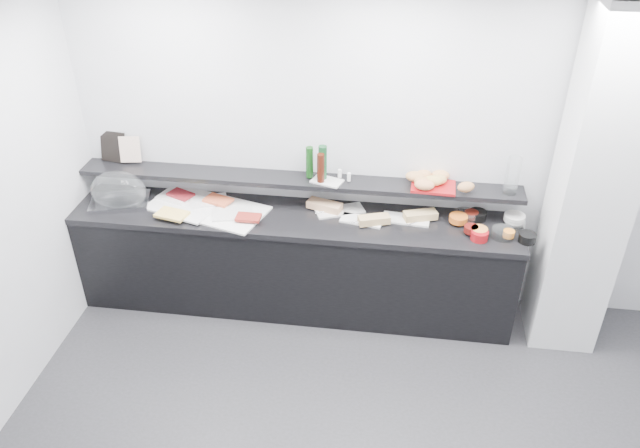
# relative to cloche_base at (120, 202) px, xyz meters

# --- Properties ---
(back_wall) EXTENTS (5.00, 0.02, 2.70)m
(back_wall) POSITION_rel_cloche_base_xyz_m (2.16, 0.31, 0.43)
(back_wall) COLOR silver
(back_wall) RESTS_ON ground
(ceiling) EXTENTS (5.00, 5.00, 0.00)m
(ceiling) POSITION_rel_cloche_base_xyz_m (2.16, -1.69, 1.78)
(ceiling) COLOR white
(ceiling) RESTS_ON back_wall
(column) EXTENTS (0.50, 0.50, 2.70)m
(column) POSITION_rel_cloche_base_xyz_m (3.66, -0.04, 0.43)
(column) COLOR silver
(column) RESTS_ON ground
(buffet_cabinet) EXTENTS (3.60, 0.60, 0.85)m
(buffet_cabinet) POSITION_rel_cloche_base_xyz_m (1.46, 0.01, -0.50)
(buffet_cabinet) COLOR black
(buffet_cabinet) RESTS_ON ground
(counter_top) EXTENTS (3.62, 0.62, 0.05)m
(counter_top) POSITION_rel_cloche_base_xyz_m (1.46, 0.01, -0.05)
(counter_top) COLOR black
(counter_top) RESTS_ON buffet_cabinet
(wall_shelf) EXTENTS (3.60, 0.25, 0.04)m
(wall_shelf) POSITION_rel_cloche_base_xyz_m (1.46, 0.19, 0.21)
(wall_shelf) COLOR black
(wall_shelf) RESTS_ON back_wall
(cloche_base) EXTENTS (0.54, 0.42, 0.04)m
(cloche_base) POSITION_rel_cloche_base_xyz_m (0.00, 0.00, 0.00)
(cloche_base) COLOR #B1B2B8
(cloche_base) RESTS_ON counter_top
(cloche_dome) EXTENTS (0.47, 0.32, 0.34)m
(cloche_dome) POSITION_rel_cloche_base_xyz_m (0.01, -0.00, 0.11)
(cloche_dome) COLOR silver
(cloche_dome) RESTS_ON cloche_base
(linen_runner) EXTENTS (1.06, 0.72, 0.01)m
(linen_runner) POSITION_rel_cloche_base_xyz_m (0.74, 0.02, -0.01)
(linen_runner) COLOR white
(linen_runner) RESTS_ON counter_top
(platter_meat_a) EXTENTS (0.32, 0.26, 0.01)m
(platter_meat_a) POSITION_rel_cloche_base_xyz_m (0.42, 0.14, 0.00)
(platter_meat_a) COLOR white
(platter_meat_a) RESTS_ON linen_runner
(food_meat_a) EXTENTS (0.24, 0.21, 0.02)m
(food_meat_a) POSITION_rel_cloche_base_xyz_m (0.47, 0.15, 0.02)
(food_meat_a) COLOR maroon
(food_meat_a) RESTS_ON platter_meat_a
(platter_salmon) EXTENTS (0.35, 0.29, 0.01)m
(platter_salmon) POSITION_rel_cloche_base_xyz_m (0.73, 0.11, 0.00)
(platter_salmon) COLOR white
(platter_salmon) RESTS_ON linen_runner
(food_salmon) EXTENTS (0.26, 0.21, 0.02)m
(food_salmon) POSITION_rel_cloche_base_xyz_m (0.81, 0.10, 0.02)
(food_salmon) COLOR #E4562E
(food_salmon) RESTS_ON platter_salmon
(platter_cheese) EXTENTS (0.31, 0.25, 0.01)m
(platter_cheese) POSITION_rel_cloche_base_xyz_m (0.64, -0.13, 0.00)
(platter_cheese) COLOR white
(platter_cheese) RESTS_ON linen_runner
(food_cheese) EXTENTS (0.28, 0.21, 0.02)m
(food_cheese) POSITION_rel_cloche_base_xyz_m (0.51, -0.16, 0.02)
(food_cheese) COLOR #FDD062
(food_cheese) RESTS_ON platter_cheese
(platter_meat_b) EXTENTS (0.36, 0.28, 0.01)m
(platter_meat_b) POSITION_rel_cloche_base_xyz_m (0.97, -0.06, 0.00)
(platter_meat_b) COLOR silver
(platter_meat_b) RESTS_ON linen_runner
(food_meat_b) EXTENTS (0.20, 0.13, 0.02)m
(food_meat_b) POSITION_rel_cloche_base_xyz_m (1.12, -0.13, 0.02)
(food_meat_b) COLOR maroon
(food_meat_b) RESTS_ON platter_meat_b
(sandwich_plate_left) EXTENTS (0.43, 0.31, 0.01)m
(sandwich_plate_left) POSITION_rel_cloche_base_xyz_m (1.82, 0.13, -0.01)
(sandwich_plate_left) COLOR silver
(sandwich_plate_left) RESTS_ON counter_top
(sandwich_food_left) EXTENTS (0.30, 0.19, 0.06)m
(sandwich_food_left) POSITION_rel_cloche_base_xyz_m (1.69, 0.13, 0.02)
(sandwich_food_left) COLOR tan
(sandwich_food_left) RESTS_ON sandwich_plate_left
(tongs_left) EXTENTS (0.14, 0.09, 0.01)m
(tongs_left) POSITION_rel_cloche_base_xyz_m (1.70, 0.08, -0.00)
(tongs_left) COLOR #AFB2B6
(tongs_left) RESTS_ON sandwich_plate_left
(sandwich_plate_mid) EXTENTS (0.35, 0.20, 0.01)m
(sandwich_plate_mid) POSITION_rel_cloche_base_xyz_m (2.01, 0.00, -0.01)
(sandwich_plate_mid) COLOR white
(sandwich_plate_mid) RESTS_ON counter_top
(sandwich_food_mid) EXTENTS (0.26, 0.17, 0.06)m
(sandwich_food_mid) POSITION_rel_cloche_base_xyz_m (2.11, -0.03, 0.02)
(sandwich_food_mid) COLOR tan
(sandwich_food_mid) RESTS_ON sandwich_plate_mid
(tongs_mid) EXTENTS (0.16, 0.02, 0.01)m
(tongs_mid) POSITION_rel_cloche_base_xyz_m (1.99, -0.05, -0.00)
(tongs_mid) COLOR silver
(tongs_mid) RESTS_ON sandwich_plate_mid
(sandwich_plate_right) EXTENTS (0.38, 0.19, 0.01)m
(sandwich_plate_right) POSITION_rel_cloche_base_xyz_m (2.35, 0.07, -0.01)
(sandwich_plate_right) COLOR silver
(sandwich_plate_right) RESTS_ON counter_top
(sandwich_food_right) EXTENTS (0.28, 0.18, 0.06)m
(sandwich_food_right) POSITION_rel_cloche_base_xyz_m (2.47, 0.08, 0.02)
(sandwich_food_right) COLOR tan
(sandwich_food_right) RESTS_ON sandwich_plate_right
(tongs_right) EXTENTS (0.14, 0.10, 0.01)m
(tongs_right) POSITION_rel_cloche_base_xyz_m (2.44, 0.02, -0.00)
(tongs_right) COLOR #B6B8BD
(tongs_right) RESTS_ON sandwich_plate_right
(bowl_glass_fruit) EXTENTS (0.22, 0.22, 0.07)m
(bowl_glass_fruit) POSITION_rel_cloche_base_xyz_m (2.82, 0.13, 0.02)
(bowl_glass_fruit) COLOR white
(bowl_glass_fruit) RESTS_ON counter_top
(fill_glass_fruit) EXTENTS (0.18, 0.18, 0.05)m
(fill_glass_fruit) POSITION_rel_cloche_base_xyz_m (2.76, 0.07, 0.03)
(fill_glass_fruit) COLOR #CB5E1B
(fill_glass_fruit) RESTS_ON bowl_glass_fruit
(bowl_black_jam) EXTENTS (0.17, 0.17, 0.07)m
(bowl_black_jam) POSITION_rel_cloche_base_xyz_m (2.92, 0.16, 0.02)
(bowl_black_jam) COLOR black
(bowl_black_jam) RESTS_ON counter_top
(fill_black_jam) EXTENTS (0.12, 0.12, 0.05)m
(fill_black_jam) POSITION_rel_cloche_base_xyz_m (2.87, 0.15, 0.03)
(fill_black_jam) COLOR #5A150C
(fill_black_jam) RESTS_ON bowl_black_jam
(bowl_glass_cream) EXTENTS (0.20, 0.20, 0.07)m
(bowl_glass_cream) POSITION_rel_cloche_base_xyz_m (3.20, 0.08, 0.02)
(bowl_glass_cream) COLOR white
(bowl_glass_cream) RESTS_ON counter_top
(fill_glass_cream) EXTENTS (0.22, 0.22, 0.05)m
(fill_glass_cream) POSITION_rel_cloche_base_xyz_m (3.20, 0.14, 0.03)
(fill_glass_cream) COLOR white
(fill_glass_cream) RESTS_ON bowl_glass_cream
(bowl_red_jam) EXTENTS (0.15, 0.15, 0.07)m
(bowl_red_jam) POSITION_rel_cloche_base_xyz_m (2.91, -0.13, 0.02)
(bowl_red_jam) COLOR maroon
(bowl_red_jam) RESTS_ON counter_top
(fill_red_jam) EXTENTS (0.12, 0.12, 0.05)m
(fill_red_jam) POSITION_rel_cloche_base_xyz_m (2.85, -0.07, 0.03)
(fill_red_jam) COLOR #530F0B
(fill_red_jam) RESTS_ON bowl_red_jam
(bowl_glass_salmon) EXTENTS (0.21, 0.21, 0.07)m
(bowl_glass_salmon) POSITION_rel_cloche_base_xyz_m (3.09, -0.08, 0.02)
(bowl_glass_salmon) COLOR silver
(bowl_glass_salmon) RESTS_ON counter_top
(fill_glass_salmon) EXTENTS (0.16, 0.16, 0.05)m
(fill_glass_salmon) POSITION_rel_cloche_base_xyz_m (2.91, -0.09, 0.03)
(fill_glass_salmon) COLOR orange
(fill_glass_salmon) RESTS_ON bowl_glass_salmon
(bowl_black_fruit) EXTENTS (0.16, 0.16, 0.07)m
(bowl_black_fruit) POSITION_rel_cloche_base_xyz_m (3.26, -0.11, 0.02)
(bowl_black_fruit) COLOR black
(bowl_black_fruit) RESTS_ON counter_top
(fill_black_fruit) EXTENTS (0.09, 0.09, 0.05)m
(fill_black_fruit) POSITION_rel_cloche_base_xyz_m (3.13, -0.10, 0.03)
(fill_black_fruit) COLOR orange
(fill_black_fruit) RESTS_ON bowl_black_fruit
(framed_print) EXTENTS (0.23, 0.11, 0.26)m
(framed_print) POSITION_rel_cloche_base_xyz_m (-0.12, 0.28, 0.36)
(framed_print) COLOR black
(framed_print) RESTS_ON wall_shelf
(print_art) EXTENTS (0.18, 0.08, 0.22)m
(print_art) POSITION_rel_cloche_base_xyz_m (0.04, 0.25, 0.36)
(print_art) COLOR #D4A899
(print_art) RESTS_ON framed_print
(condiment_tray) EXTENTS (0.28, 0.22, 0.01)m
(condiment_tray) POSITION_rel_cloche_base_xyz_m (1.71, 0.16, 0.24)
(condiment_tray) COLOR silver
(condiment_tray) RESTS_ON wall_shelf
(bottle_green_a) EXTENTS (0.06, 0.06, 0.26)m
(bottle_green_a) POSITION_rel_cloche_base_xyz_m (1.56, 0.20, 0.37)
(bottle_green_a) COLOR #103C11
(bottle_green_a) RESTS_ON condiment_tray
(bottle_brown) EXTENTS (0.08, 0.08, 0.24)m
(bottle_brown) POSITION_rel_cloche_base_xyz_m (1.66, 0.13, 0.36)
(bottle_brown) COLOR #38130A
(bottle_brown) RESTS_ON condiment_tray
(bottle_green_b) EXTENTS (0.07, 0.07, 0.28)m
(bottle_green_b) POSITION_rel_cloche_base_xyz_m (1.67, 0.19, 0.38)
(bottle_green_b) COLOR #103D1D
(bottle_green_b) RESTS_ON condiment_tray
(bottle_hot) EXTENTS (0.05, 0.05, 0.18)m
(bottle_hot) POSITION_rel_cloche_base_xyz_m (1.66, 0.13, 0.33)
(bottle_hot) COLOR #BB0D0F
(bottle_hot) RESTS_ON condiment_tray
(shaker_salt) EXTENTS (0.04, 0.04, 0.07)m
(shaker_salt) POSITION_rel_cloche_base_xyz_m (1.80, 0.22, 0.28)
(shaker_salt) COLOR white
(shaker_salt) RESTS_ON condiment_tray
(shaker_pepper) EXTENTS (0.04, 0.04, 0.07)m
(shaker_pepper) POSITION_rel_cloche_base_xyz_m (1.88, 0.18, 0.28)
(shaker_pepper) COLOR white
(shaker_pepper) RESTS_ON condiment_tray
(bread_tray) EXTENTS (0.35, 0.25, 0.02)m
(bread_tray) POSITION_rel_cloche_base_xyz_m (2.55, 0.18, 0.24)
(bread_tray) COLOR #A11115
(bread_tray) RESTS_ON wall_shelf
(bread_roll_nw) EXTENTS (0.17, 0.11, 0.08)m
(bread_roll_nw) POSITION_rel_cloche_base_xyz_m (2.40, 0.23, 0.29)
(bread_roll_nw) COLOR #C5854B
(bread_roll_nw) RESTS_ON bread_tray
(bread_roll_n) EXTENTS (0.16, 0.13, 0.08)m
(bread_roll_n) POSITION_rel_cloche_base_xyz_m (2.46, 0.26, 0.29)
(bread_roll_n) COLOR tan
(bread_roll_n) RESTS_ON bread_tray
(bread_roll_ne) EXTENTS (0.14, 0.09, 0.08)m
(bread_roll_ne) POSITION_rel_cloche_base_xyz_m (2.60, 0.28, 0.29)
(bread_roll_ne) COLOR tan
(bread_roll_ne) RESTS_ON bread_tray
(bread_roll_sw) EXTENTS (0.12, 0.08, 0.08)m
(bread_roll_sw) POSITION_rel_cloche_base_xyz_m (2.45, 0.15, 0.29)
(bread_roll_sw) COLOR #B57D45
(bread_roll_sw) RESTS_ON bread_tray
(bread_roll_s) EXTENTS (0.16, 0.10, 0.08)m
(bread_roll_s) POSITION_rel_cloche_base_xyz_m (2.47, 0.10, 0.29)
(bread_roll_s) COLOR #C97F4C
(bread_roll_s) RESTS_ON bread_tray
(bread_roll_se) EXTENTS (0.16, 0.13, 0.08)m
(bread_roll_se) POSITION_rel_cloche_base_xyz_m (2.79, 0.11, 0.29)
(bread_roll_se) COLOR #B67945
(bread_roll_se) RESTS_ON bread_tray
(bread_roll_midw) EXTENTS (0.17, 0.13, 0.08)m
(bread_roll_midw) POSITION_rel_cloche_base_xyz_m (2.58, 0.20, 0.29)
(bread_roll_midw) COLOR tan
(bread_roll_midw) RESTS_ON bread_tray
(bread_roll_mide) EXTENTS (0.15, 0.11, 0.08)m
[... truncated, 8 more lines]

